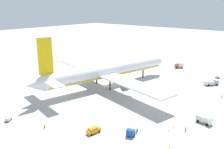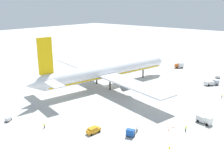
# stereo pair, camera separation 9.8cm
# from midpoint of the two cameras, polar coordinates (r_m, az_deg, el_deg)

# --- Properties ---
(ground_plane) EXTENTS (600.00, 600.00, 0.00)m
(ground_plane) POSITION_cam_midpoint_polar(r_m,az_deg,el_deg) (120.13, -0.74, -2.58)
(ground_plane) COLOR #B2B2AD
(airliner) EXTENTS (77.97, 79.48, 25.79)m
(airliner) POSITION_cam_midpoint_polar(r_m,az_deg,el_deg) (117.22, -1.29, 0.81)
(airliner) COLOR white
(airliner) RESTS_ON ground
(service_truck_0) EXTENTS (3.09, 5.42, 2.70)m
(service_truck_0) POSITION_cam_midpoint_polar(r_m,az_deg,el_deg) (88.47, 20.52, -9.62)
(service_truck_0) COLOR white
(service_truck_0) RESTS_ON ground
(service_truck_1) EXTENTS (5.41, 3.90, 2.37)m
(service_truck_1) POSITION_cam_midpoint_polar(r_m,az_deg,el_deg) (76.98, 4.61, -12.69)
(service_truck_1) COLOR #194CA5
(service_truck_1) RESTS_ON ground
(service_truck_2) EXTENTS (5.10, 5.00, 3.22)m
(service_truck_2) POSITION_cam_midpoint_polar(r_m,az_deg,el_deg) (158.54, 15.27, 2.05)
(service_truck_2) COLOR #BF4C14
(service_truck_2) RESTS_ON ground
(service_truck_3) EXTENTS (7.08, 6.20, 2.41)m
(service_truck_3) POSITION_cam_midpoint_polar(r_m,az_deg,el_deg) (130.00, 21.96, -1.72)
(service_truck_3) COLOR #999EA5
(service_truck_3) RESTS_ON ground
(service_van) EXTENTS (4.66, 2.60, 1.97)m
(service_van) POSITION_cam_midpoint_polar(r_m,az_deg,el_deg) (77.56, -4.29, -12.63)
(service_van) COLOR orange
(service_van) RESTS_ON ground
(baggage_cart_0) EXTENTS (3.01, 2.43, 1.45)m
(baggage_cart_0) POSITION_cam_midpoint_polar(r_m,az_deg,el_deg) (91.62, -22.77, -9.41)
(baggage_cart_0) COLOR #595B60
(baggage_cart_0) RESTS_ON ground
(baggage_cart_1) EXTENTS (2.09, 2.93, 1.39)m
(baggage_cart_1) POSITION_cam_midpoint_polar(r_m,az_deg,el_deg) (143.46, 23.21, -0.50)
(baggage_cart_1) COLOR #595B60
(baggage_cart_1) RESTS_ON ground
(ground_worker_0) EXTENTS (0.55, 0.55, 1.71)m
(ground_worker_0) POSITION_cam_midpoint_polar(r_m,az_deg,el_deg) (83.03, -15.30, -11.29)
(ground_worker_0) COLOR black
(ground_worker_0) RESTS_ON ground
(ground_worker_1) EXTENTS (0.45, 0.45, 1.76)m
(ground_worker_1) POSITION_cam_midpoint_polar(r_m,az_deg,el_deg) (70.34, 13.09, -16.40)
(ground_worker_1) COLOR black
(ground_worker_1) RESTS_ON ground
(ground_worker_2) EXTENTS (0.53, 0.53, 1.79)m
(ground_worker_2) POSITION_cam_midpoint_polar(r_m,az_deg,el_deg) (81.86, 16.66, -11.78)
(ground_worker_2) COLOR black
(ground_worker_2) RESTS_ON ground
(ground_worker_3) EXTENTS (0.57, 0.57, 1.73)m
(ground_worker_3) POSITION_cam_midpoint_polar(r_m,az_deg,el_deg) (114.28, 24.03, -4.52)
(ground_worker_3) COLOR navy
(ground_worker_3) RESTS_ON ground
(traffic_cone_0) EXTENTS (0.36, 0.36, 0.55)m
(traffic_cone_0) POSITION_cam_midpoint_polar(r_m,az_deg,el_deg) (167.48, -1.61, 2.83)
(traffic_cone_0) COLOR orange
(traffic_cone_0) RESTS_ON ground
(traffic_cone_1) EXTENTS (0.36, 0.36, 0.55)m
(traffic_cone_1) POSITION_cam_midpoint_polar(r_m,az_deg,el_deg) (83.04, 13.93, -11.64)
(traffic_cone_1) COLOR orange
(traffic_cone_1) RESTS_ON ground
(traffic_cone_2) EXTENTS (0.36, 0.36, 0.55)m
(traffic_cone_2) POSITION_cam_midpoint_polar(r_m,az_deg,el_deg) (136.34, -23.41, -1.55)
(traffic_cone_2) COLOR orange
(traffic_cone_2) RESTS_ON ground
(traffic_cone_3) EXTENTS (0.36, 0.36, 0.55)m
(traffic_cone_3) POSITION_cam_midpoint_polar(r_m,az_deg,el_deg) (81.04, 12.94, -12.30)
(traffic_cone_3) COLOR orange
(traffic_cone_3) RESTS_ON ground
(traffic_cone_4) EXTENTS (0.36, 0.36, 0.55)m
(traffic_cone_4) POSITION_cam_midpoint_polar(r_m,az_deg,el_deg) (144.81, 13.93, 0.28)
(traffic_cone_4) COLOR orange
(traffic_cone_4) RESTS_ON ground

